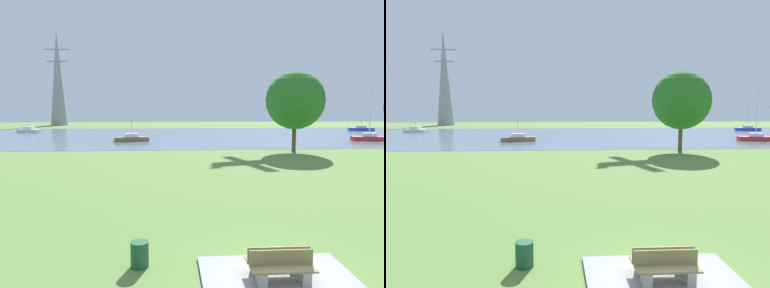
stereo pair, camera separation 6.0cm
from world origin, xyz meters
The scene contains 12 objects.
ground_plane centered at (0.00, 22.00, 0.00)m, with size 160.00×160.00×0.00m, color olive.
concrete_pad centered at (0.00, 0.00, 0.05)m, with size 4.40×3.20×0.10m, color #979797.
bench_facing_water centered at (0.00, 0.27, 0.47)m, with size 1.80×0.48×0.89m.
bench_facing_inland centered at (0.00, -0.27, 0.47)m, with size 1.80×0.48×0.89m.
litter_bin centered at (-4.02, 1.21, 0.40)m, with size 0.56×0.56×0.80m, color #1E512D.
water_surface centered at (0.00, 50.00, 0.01)m, with size 140.00×40.00×0.02m, color slate.
sailboat_white centered at (-29.80, 59.24, 0.47)m, with size 5.03×2.99×7.73m.
sailboat_brown centered at (-8.47, 40.72, 0.46)m, with size 4.99×2.35×6.93m.
sailboat_red centered at (25.73, 39.40, 0.47)m, with size 4.98×2.26×7.82m.
sailboat_blue centered at (36.00, 59.79, 0.45)m, with size 5.02×2.60×5.49m.
tree_east_near centered at (10.62, 28.37, 5.58)m, with size 6.34×6.34×8.76m.
electricity_pylon centered at (-31.93, 84.94, 12.21)m, with size 6.40×4.40×24.39m.
Camera 1 is at (-3.07, -9.25, 4.95)m, focal length 32.77 mm.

